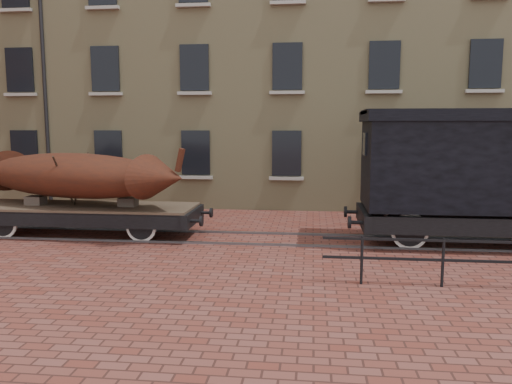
# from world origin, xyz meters

# --- Properties ---
(ground) EXTENTS (90.00, 90.00, 0.00)m
(ground) POSITION_xyz_m (0.00, 0.00, 0.00)
(ground) COLOR brown
(warehouse_cream) EXTENTS (40.00, 10.19, 14.00)m
(warehouse_cream) POSITION_xyz_m (3.00, 9.99, 7.00)
(warehouse_cream) COLOR tan
(warehouse_cream) RESTS_ON ground
(rail_track) EXTENTS (30.00, 1.52, 0.06)m
(rail_track) POSITION_xyz_m (0.00, 0.00, 0.03)
(rail_track) COLOR #59595E
(rail_track) RESTS_ON ground
(flatcar_wagon) EXTENTS (7.58, 2.06, 1.14)m
(flatcar_wagon) POSITION_xyz_m (-4.80, -0.00, 0.71)
(flatcar_wagon) COLOR #48382C
(flatcar_wagon) RESTS_ON ground
(iron_boat) EXTENTS (7.45, 3.73, 1.76)m
(iron_boat) POSITION_xyz_m (-5.03, -0.00, 1.79)
(iron_boat) COLOR #481C0F
(iron_boat) RESTS_ON flatcar_wagon
(goods_van) EXTENTS (7.07, 2.58, 3.66)m
(goods_van) POSITION_xyz_m (6.45, -0.00, 2.29)
(goods_van) COLOR black
(goods_van) RESTS_ON ground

